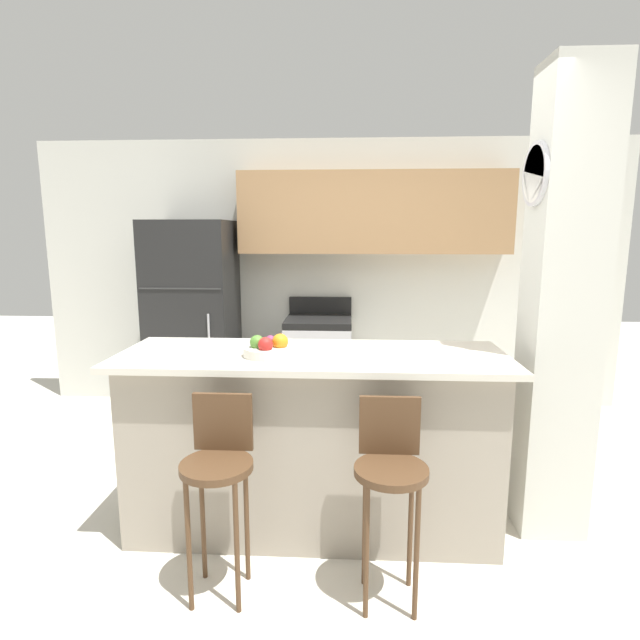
{
  "coord_description": "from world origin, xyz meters",
  "views": [
    {
      "loc": [
        0.2,
        -2.66,
        1.69
      ],
      "look_at": [
        0.0,
        0.76,
        1.09
      ],
      "focal_mm": 28.0,
      "sensor_mm": 36.0,
      "label": 1
    }
  ],
  "objects_px": {
    "refrigerator": "(194,319)",
    "trash_bin": "(254,402)",
    "stove_range": "(319,365)",
    "bar_stool_right": "(390,472)",
    "bar_stool_left": "(219,468)",
    "fruit_bowl": "(269,348)"
  },
  "relations": [
    {
      "from": "trash_bin",
      "to": "bar_stool_left",
      "type": "bearing_deg",
      "value": -83.38
    },
    {
      "from": "bar_stool_right",
      "to": "trash_bin",
      "type": "bearing_deg",
      "value": 116.06
    },
    {
      "from": "trash_bin",
      "to": "refrigerator",
      "type": "bearing_deg",
      "value": 158.11
    },
    {
      "from": "stove_range",
      "to": "bar_stool_right",
      "type": "xyz_separation_m",
      "value": [
        0.47,
        -2.4,
        0.16
      ]
    },
    {
      "from": "refrigerator",
      "to": "stove_range",
      "type": "relative_size",
      "value": 1.68
    },
    {
      "from": "stove_range",
      "to": "fruit_bowl",
      "type": "height_order",
      "value": "fruit_bowl"
    },
    {
      "from": "refrigerator",
      "to": "trash_bin",
      "type": "bearing_deg",
      "value": -21.89
    },
    {
      "from": "stove_range",
      "to": "bar_stool_left",
      "type": "relative_size",
      "value": 1.13
    },
    {
      "from": "fruit_bowl",
      "to": "trash_bin",
      "type": "xyz_separation_m",
      "value": [
        -0.41,
        1.64,
        -0.89
      ]
    },
    {
      "from": "bar_stool_left",
      "to": "bar_stool_right",
      "type": "height_order",
      "value": "same"
    },
    {
      "from": "refrigerator",
      "to": "bar_stool_right",
      "type": "height_order",
      "value": "refrigerator"
    },
    {
      "from": "stove_range",
      "to": "fruit_bowl",
      "type": "relative_size",
      "value": 3.91
    },
    {
      "from": "bar_stool_left",
      "to": "trash_bin",
      "type": "height_order",
      "value": "bar_stool_left"
    },
    {
      "from": "bar_stool_left",
      "to": "fruit_bowl",
      "type": "xyz_separation_m",
      "value": [
        0.17,
        0.47,
        0.46
      ]
    },
    {
      "from": "fruit_bowl",
      "to": "bar_stool_left",
      "type": "bearing_deg",
      "value": -109.31
    },
    {
      "from": "refrigerator",
      "to": "trash_bin",
      "type": "height_order",
      "value": "refrigerator"
    },
    {
      "from": "bar_stool_right",
      "to": "bar_stool_left",
      "type": "bearing_deg",
      "value": 180.0
    },
    {
      "from": "trash_bin",
      "to": "fruit_bowl",
      "type": "bearing_deg",
      "value": -75.9
    },
    {
      "from": "stove_range",
      "to": "bar_stool_right",
      "type": "height_order",
      "value": "stove_range"
    },
    {
      "from": "bar_stool_left",
      "to": "fruit_bowl",
      "type": "distance_m",
      "value": 0.68
    },
    {
      "from": "stove_range",
      "to": "trash_bin",
      "type": "distance_m",
      "value": 0.69
    },
    {
      "from": "bar_stool_right",
      "to": "fruit_bowl",
      "type": "height_order",
      "value": "fruit_bowl"
    }
  ]
}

